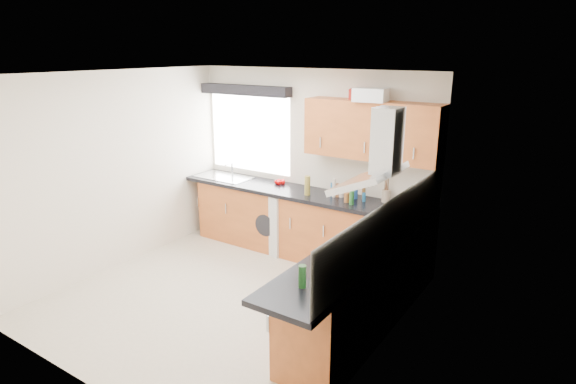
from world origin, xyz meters
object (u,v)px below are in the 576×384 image
Objects in this scene: oven at (361,289)px; upper_cabinets at (372,130)px; extractor_hood at (378,160)px; washing_machine at (277,219)px.

upper_cabinets reaches higher than oven.
washing_machine is at bearing 148.36° from extractor_hood.
extractor_hood is 2.69m from washing_machine.
extractor_hood is (0.10, -0.00, 1.34)m from oven.
extractor_hood is at bearing -19.94° from washing_machine.
oven is at bearing -67.46° from upper_cabinets.
oven is at bearing -21.28° from washing_machine.
oven is 1.09× the size of extractor_hood.
oven is at bearing 180.00° from extractor_hood.
oven and washing_machine have the same top height.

